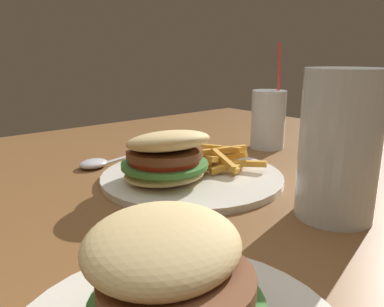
# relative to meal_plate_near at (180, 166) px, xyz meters

# --- Properties ---
(dining_table) EXTENTS (1.49, 1.13, 0.76)m
(dining_table) POSITION_rel_meal_plate_near_xyz_m (0.08, 0.03, -0.13)
(dining_table) COLOR brown
(dining_table) RESTS_ON ground_plane
(meal_plate_near) EXTENTS (0.29, 0.29, 0.10)m
(meal_plate_near) POSITION_rel_meal_plate_near_xyz_m (0.00, 0.00, 0.00)
(meal_plate_near) COLOR silver
(meal_plate_near) RESTS_ON dining_table
(beer_glass) EXTENTS (0.09, 0.09, 0.18)m
(beer_glass) POSITION_rel_meal_plate_near_xyz_m (-0.07, 0.22, 0.05)
(beer_glass) COLOR silver
(beer_glass) RESTS_ON dining_table
(juice_glass) EXTENTS (0.07, 0.07, 0.22)m
(juice_glass) POSITION_rel_meal_plate_near_xyz_m (-0.29, -0.06, 0.03)
(juice_glass) COLOR silver
(juice_glass) RESTS_ON dining_table
(spoon) EXTENTS (0.17, 0.06, 0.01)m
(spoon) POSITION_rel_meal_plate_near_xyz_m (0.06, -0.17, -0.02)
(spoon) COLOR silver
(spoon) RESTS_ON dining_table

